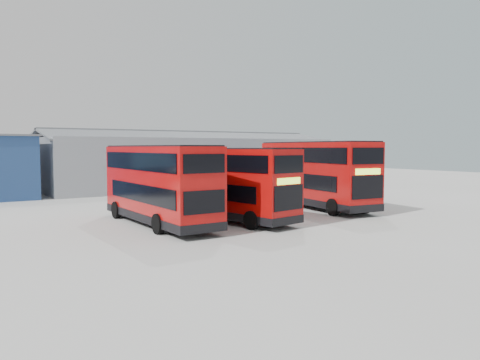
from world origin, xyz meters
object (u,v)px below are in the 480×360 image
at_px(double_decker_centre, 225,184).
at_px(single_decker_blue, 291,178).
at_px(maintenance_shed, 189,161).
at_px(double_decker_right, 315,175).
at_px(double_decker_left, 158,185).

bearing_deg(double_decker_centre, single_decker_blue, 26.83).
xyz_separation_m(maintenance_shed, double_decker_right, (-1.29, -21.14, -0.36)).
bearing_deg(single_decker_blue, double_decker_right, 71.38).
relative_size(maintenance_shed, double_decker_centre, 3.09).
distance_m(double_decker_left, double_decker_centre, 3.87).
xyz_separation_m(maintenance_shed, single_decker_blue, (2.71, -13.81, -1.12)).
xyz_separation_m(maintenance_shed, double_decker_left, (-13.06, -21.82, -0.50)).
relative_size(maintenance_shed, double_decker_left, 3.05).
bearing_deg(double_decker_left, double_decker_centre, 172.34).
bearing_deg(double_decker_left, double_decker_right, -176.75).
relative_size(double_decker_right, single_decker_blue, 0.96).
bearing_deg(single_decker_blue, double_decker_left, 36.94).
bearing_deg(double_decker_right, single_decker_blue, 69.31).
distance_m(double_decker_left, double_decker_right, 11.79).
height_order(maintenance_shed, double_decker_right, maintenance_shed).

